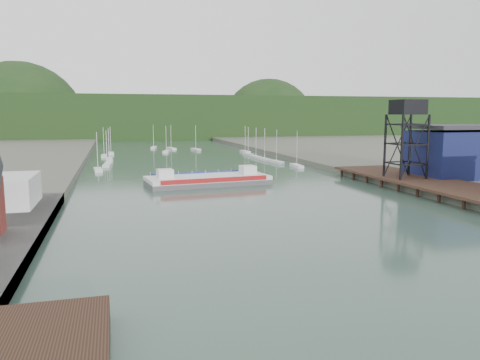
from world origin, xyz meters
TOP-DOWN VIEW (x-y plane):
  - ground at (0.00, 0.00)m, footprint 600.00×600.00m
  - east_pier at (37.00, 45.00)m, footprint 14.00×70.00m
  - lift_tower at (35.00, 58.00)m, footprint 6.50×6.50m
  - blue_shed at (50.00, 60.00)m, footprint 20.50×14.50m
  - marina_sailboats at (0.08, 138.46)m, footprint 57.71×92.65m
  - distant_hills at (-3.98, 301.35)m, footprint 500.00×120.00m
  - chain_ferry at (-3.70, 73.06)m, footprint 27.27×13.44m

SIDE VIEW (x-z plane):
  - ground at x=0.00m, z-range 0.00..0.00m
  - marina_sailboats at x=0.08m, z-range -0.10..0.80m
  - chain_ferry at x=-3.70m, z-range -0.81..2.97m
  - east_pier at x=37.00m, z-range 0.67..3.12m
  - blue_shed at x=50.00m, z-range 1.41..12.71m
  - distant_hills at x=-3.98m, z-range -29.62..50.38m
  - lift_tower at x=35.00m, z-range 7.65..23.65m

